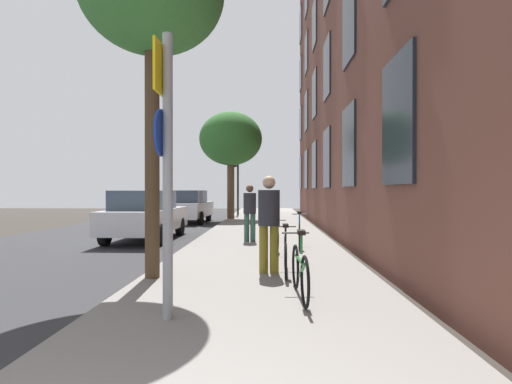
# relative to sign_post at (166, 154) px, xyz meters

# --- Properties ---
(ground_plane) EXTENTS (41.80, 41.80, 0.00)m
(ground_plane) POSITION_rel_sign_post_xyz_m (-2.45, 10.94, -2.08)
(ground_plane) COLOR #332D28
(road_asphalt) EXTENTS (7.00, 38.00, 0.01)m
(road_asphalt) POSITION_rel_sign_post_xyz_m (-4.55, 10.94, -2.07)
(road_asphalt) COLOR #2D2D30
(road_asphalt) RESTS_ON ground
(sidewalk) EXTENTS (4.20, 38.00, 0.12)m
(sidewalk) POSITION_rel_sign_post_xyz_m (1.05, 10.94, -2.02)
(sidewalk) COLOR gray
(sidewalk) RESTS_ON ground
(sign_post) EXTENTS (0.16, 0.60, 3.38)m
(sign_post) POSITION_rel_sign_post_xyz_m (0.00, 0.00, 0.00)
(sign_post) COLOR gray
(sign_post) RESTS_ON sidewalk
(traffic_light) EXTENTS (0.43, 0.24, 3.80)m
(traffic_light) POSITION_rel_sign_post_xyz_m (-0.76, 20.40, 0.64)
(traffic_light) COLOR black
(traffic_light) RESTS_ON sidewalk
(tree_far) EXTENTS (3.38, 3.38, 5.73)m
(tree_far) POSITION_rel_sign_post_xyz_m (-0.82, 17.31, 2.30)
(tree_far) COLOR brown
(tree_far) RESTS_ON sidewalk
(bicycle_0) EXTENTS (0.42, 1.74, 0.97)m
(bicycle_0) POSITION_rel_sign_post_xyz_m (1.66, 0.98, -1.58)
(bicycle_0) COLOR black
(bicycle_0) RESTS_ON sidewalk
(bicycle_1) EXTENTS (0.42, 1.72, 0.92)m
(bicycle_1) POSITION_rel_sign_post_xyz_m (1.53, 2.71, -1.60)
(bicycle_1) COLOR black
(bicycle_1) RESTS_ON sidewalk
(bicycle_2) EXTENTS (0.42, 1.69, 0.92)m
(bicycle_2) POSITION_rel_sign_post_xyz_m (1.36, 4.46, -1.60)
(bicycle_2) COLOR black
(bicycle_2) RESTS_ON sidewalk
(bicycle_3) EXTENTS (0.42, 1.68, 0.97)m
(bicycle_3) POSITION_rel_sign_post_xyz_m (2.04, 6.09, -1.58)
(bicycle_3) COLOR black
(bicycle_3) RESTS_ON sidewalk
(pedestrian_0) EXTENTS (0.42, 0.42, 1.79)m
(pedestrian_0) POSITION_rel_sign_post_xyz_m (1.23, 2.73, -0.94)
(pedestrian_0) COLOR olive
(pedestrian_0) RESTS_ON sidewalk
(pedestrian_1) EXTENTS (0.53, 0.53, 1.68)m
(pedestrian_1) POSITION_rel_sign_post_xyz_m (0.66, 7.40, -1.00)
(pedestrian_1) COLOR #33594C
(pedestrian_1) RESTS_ON sidewalk
(car_0) EXTENTS (1.85, 4.44, 1.62)m
(car_0) POSITION_rel_sign_post_xyz_m (-2.79, 8.47, -1.24)
(car_0) COLOR silver
(car_0) RESTS_ON road_asphalt
(car_1) EXTENTS (1.93, 4.15, 1.62)m
(car_1) POSITION_rel_sign_post_xyz_m (-2.77, 15.62, -1.24)
(car_1) COLOR silver
(car_1) RESTS_ON road_asphalt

